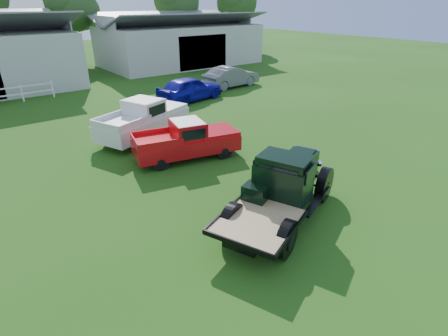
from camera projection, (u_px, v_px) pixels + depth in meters
ground at (241, 210)px, 11.75m from camera, size 120.00×120.00×0.00m
shed_right at (180, 39)px, 37.61m from camera, size 16.80×9.20×5.20m
tree_c at (74, 20)px, 36.12m from camera, size 5.40×5.40×9.00m
tree_d at (177, 12)px, 43.76m from camera, size 6.00×6.00×10.00m
tree_e at (236, 14)px, 46.84m from camera, size 5.70×5.70×9.50m
vintage_flatbed at (281, 189)px, 10.87m from camera, size 5.82×3.99×2.14m
red_pickup at (186, 140)px, 15.28m from camera, size 5.02×2.85×1.73m
white_pickup at (143, 119)px, 17.57m from camera, size 5.63×3.82×1.93m
misc_car_blue at (190, 89)px, 24.25m from camera, size 5.17×2.75×1.67m
misc_car_grey at (231, 77)px, 28.14m from camera, size 5.02×2.09×1.62m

